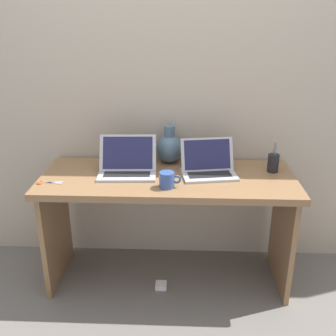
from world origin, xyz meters
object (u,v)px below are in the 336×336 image
(laptop_right, at_px, (208,165))
(laptop_left, at_px, (128,164))
(scissors, at_px, (45,182))
(pen_cup, at_px, (273,163))
(coffee_mug, at_px, (167,180))
(green_vase, at_px, (169,148))
(power_brick, at_px, (161,285))

(laptop_right, bearing_deg, laptop_left, -179.84)
(scissors, bearing_deg, pen_cup, 9.72)
(laptop_right, distance_m, pen_cup, 0.40)
(pen_cup, bearing_deg, laptop_left, -176.50)
(laptop_left, distance_m, coffee_mug, 0.32)
(green_vase, height_order, scissors, green_vase)
(laptop_left, bearing_deg, pen_cup, 3.50)
(laptop_left, distance_m, scissors, 0.48)
(scissors, relative_size, power_brick, 2.10)
(green_vase, xyz_separation_m, scissors, (-0.69, -0.36, -0.09))
(coffee_mug, bearing_deg, laptop_right, 41.09)
(laptop_right, height_order, coffee_mug, laptop_right)
(scissors, bearing_deg, laptop_right, 10.64)
(power_brick, bearing_deg, laptop_right, 29.03)
(scissors, bearing_deg, coffee_mug, -2.46)
(green_vase, relative_size, scissors, 1.64)
(pen_cup, xyz_separation_m, scissors, (-1.32, -0.23, -0.05))
(green_vase, distance_m, scissors, 0.79)
(laptop_right, relative_size, coffee_mug, 2.85)
(pen_cup, relative_size, power_brick, 2.65)
(green_vase, bearing_deg, pen_cup, -12.17)
(laptop_right, bearing_deg, power_brick, -150.97)
(green_vase, distance_m, pen_cup, 0.65)
(coffee_mug, distance_m, pen_cup, 0.68)
(power_brick, bearing_deg, coffee_mug, -50.29)
(laptop_right, distance_m, power_brick, 0.82)
(laptop_right, distance_m, coffee_mug, 0.31)
(green_vase, relative_size, power_brick, 3.45)
(laptop_left, bearing_deg, power_brick, -36.76)
(green_vase, relative_size, pen_cup, 1.30)
(scissors, bearing_deg, green_vase, 27.64)
(laptop_left, relative_size, pen_cup, 1.89)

